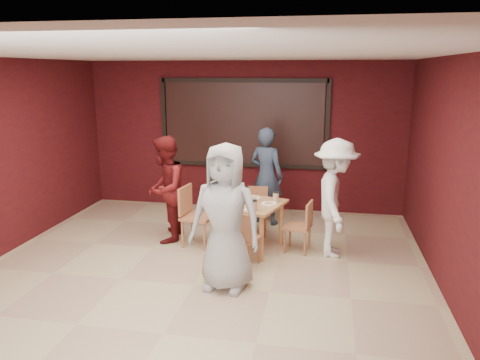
% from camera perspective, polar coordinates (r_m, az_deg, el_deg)
% --- Properties ---
extents(floor, '(7.00, 7.00, 0.00)m').
position_cam_1_polar(floor, '(6.02, -5.66, -12.66)').
color(floor, '#C7B88A').
rests_on(floor, ground).
extents(window_blinds, '(3.00, 0.02, 1.50)m').
position_cam_1_polar(window_blinds, '(8.83, 0.39, 6.92)').
color(window_blinds, black).
extents(dining_table, '(1.12, 1.12, 0.86)m').
position_cam_1_polar(dining_table, '(6.93, 1.17, -3.45)').
color(dining_table, '#DEA85B').
rests_on(dining_table, floor).
extents(chair_front, '(0.48, 0.48, 0.79)m').
position_cam_1_polar(chair_front, '(6.33, 0.23, -6.84)').
color(chair_front, '#B96D48').
rests_on(chair_front, floor).
extents(chair_back, '(0.41, 0.41, 0.77)m').
position_cam_1_polar(chair_back, '(7.65, 1.98, -3.39)').
color(chair_back, '#B96D48').
rests_on(chair_back, floor).
extents(chair_left, '(0.50, 0.50, 0.92)m').
position_cam_1_polar(chair_left, '(7.14, -5.76, -3.94)').
color(chair_left, '#B96D48').
rests_on(chair_left, floor).
extents(chair_right, '(0.43, 0.43, 0.77)m').
position_cam_1_polar(chair_right, '(6.92, 7.56, -5.31)').
color(chair_right, '#B96D48').
rests_on(chair_right, floor).
extents(diner_front, '(0.95, 0.68, 1.80)m').
position_cam_1_polar(diner_front, '(5.61, -1.79, -4.60)').
color(diner_front, '#A6A6A6').
rests_on(diner_front, floor).
extents(diner_back, '(0.72, 0.60, 1.69)m').
position_cam_1_polar(diner_back, '(8.07, 3.23, 0.50)').
color(diner_back, '#314058').
rests_on(diner_back, floor).
extents(diner_left, '(0.68, 0.85, 1.65)m').
position_cam_1_polar(diner_left, '(7.32, -9.09, -1.12)').
color(diner_left, '#601214').
rests_on(diner_left, floor).
extents(diner_right, '(0.67, 1.12, 1.70)m').
position_cam_1_polar(diner_right, '(6.77, 11.54, -2.20)').
color(diner_right, white).
rests_on(diner_right, floor).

